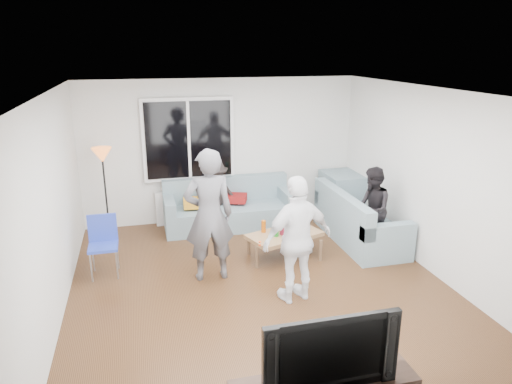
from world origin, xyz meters
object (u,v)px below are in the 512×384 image
object	(u,v)px
sofa_right_section	(360,216)
spectator_right	(372,209)
sofa_back_section	(229,204)
side_chair	(103,247)
player_right	(298,240)
television	(326,346)
spectator_back	(216,195)
floor_lamp	(106,195)
coffee_table	(284,245)
player_left	(209,215)

from	to	relation	value
sofa_right_section	spectator_right	world-z (taller)	spectator_right
sofa_back_section	side_chair	world-z (taller)	side_chair
sofa_right_section	player_right	xyz separation A→B (m)	(-1.65, -1.57, 0.40)
spectator_right	television	distance (m)	3.88
player_right	television	distance (m)	2.11
spectator_back	floor_lamp	bearing A→B (deg)	-178.73
television	spectator_right	bearing A→B (deg)	56.99
floor_lamp	television	bearing A→B (deg)	-67.46
television	side_chair	bearing A→B (deg)	120.37
sofa_back_section	floor_lamp	world-z (taller)	floor_lamp
floor_lamp	television	size ratio (longest dim) A/B	1.35
sofa_right_section	coffee_table	size ratio (longest dim) A/B	1.82
coffee_table	spectator_back	bearing A→B (deg)	117.63
coffee_table	player_left	world-z (taller)	player_left
sofa_right_section	side_chair	bearing A→B (deg)	93.94
coffee_table	side_chair	xyz separation A→B (m)	(-2.64, 0.07, 0.23)
side_chair	floor_lamp	bearing A→B (deg)	89.94
sofa_right_section	player_right	size ratio (longest dim) A/B	1.22
spectator_right	spectator_back	size ratio (longest dim) A/B	1.10
player_right	spectator_back	bearing A→B (deg)	-91.22
coffee_table	spectator_back	xyz separation A→B (m)	(-0.80, 1.52, 0.41)
spectator_back	television	size ratio (longest dim) A/B	1.06
coffee_table	spectator_right	distance (m)	1.50
coffee_table	floor_lamp	distance (m)	3.07
coffee_table	floor_lamp	world-z (taller)	floor_lamp
coffee_table	player_left	size ratio (longest dim) A/B	0.59
floor_lamp	spectator_back	distance (m)	1.85
sofa_back_section	side_chair	bearing A→B (deg)	-145.51
sofa_right_section	side_chair	size ratio (longest dim) A/B	2.33
sofa_back_section	sofa_right_section	distance (m)	2.30
side_chair	spectator_right	distance (m)	4.08
side_chair	television	bearing A→B (deg)	-59.68
floor_lamp	spectator_right	bearing A→B (deg)	-19.82
sofa_back_section	player_right	xyz separation A→B (m)	(0.34, -2.71, 0.40)
side_chair	spectator_back	xyz separation A→B (m)	(1.84, 1.46, 0.18)
sofa_right_section	floor_lamp	xyz separation A→B (m)	(-4.07, 1.10, 0.36)
spectator_right	side_chair	bearing A→B (deg)	-75.71
player_left	player_right	xyz separation A→B (m)	(0.98, -0.85, -0.11)
player_right	sofa_back_section	bearing A→B (deg)	-95.94
sofa_right_section	television	size ratio (longest dim) A/B	1.73
spectator_right	television	size ratio (longest dim) A/B	1.17
side_chair	floor_lamp	distance (m)	1.42
floor_lamp	coffee_table	bearing A→B (deg)	-28.63
coffee_table	spectator_back	world-z (taller)	spectator_back
floor_lamp	player_left	distance (m)	2.32
sofa_back_section	spectator_back	xyz separation A→B (m)	(-0.24, 0.03, 0.19)
spectator_back	player_right	bearing A→B (deg)	-79.42
player_right	spectator_right	bearing A→B (deg)	-157.16
side_chair	sofa_right_section	bearing A→B (deg)	3.89
sofa_right_section	spectator_right	distance (m)	0.45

